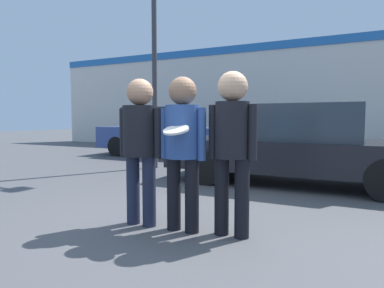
# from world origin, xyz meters

# --- Properties ---
(ground_plane) EXTENTS (56.00, 56.00, 0.00)m
(ground_plane) POSITION_xyz_m (0.00, 0.00, 0.00)
(ground_plane) COLOR #4C4C4F
(storefront_building) EXTENTS (24.00, 0.22, 4.10)m
(storefront_building) POSITION_xyz_m (0.00, 9.98, 2.08)
(storefront_building) COLOR silver
(storefront_building) RESTS_ON ground
(person_left) EXTENTS (0.56, 0.39, 1.65)m
(person_left) POSITION_xyz_m (-0.50, -0.08, 0.99)
(person_left) COLOR #1E2338
(person_left) RESTS_ON ground
(person_middle_with_frisbee) EXTENTS (0.54, 0.57, 1.64)m
(person_middle_with_frisbee) POSITION_xyz_m (0.03, -0.06, 0.98)
(person_middle_with_frisbee) COLOR black
(person_middle_with_frisbee) RESTS_ON ground
(person_right) EXTENTS (0.51, 0.34, 1.68)m
(person_right) POSITION_xyz_m (0.55, 0.03, 1.00)
(person_right) COLOR black
(person_right) RESTS_ON ground
(parked_car_near) EXTENTS (4.60, 1.87, 1.46)m
(parked_car_near) POSITION_xyz_m (0.60, 3.22, 0.73)
(parked_car_near) COLOR black
(parked_car_near) RESTS_ON ground
(parked_car_far) EXTENTS (4.26, 1.78, 1.55)m
(parked_car_far) POSITION_xyz_m (-4.00, 6.14, 0.77)
(parked_car_far) COLOR #334784
(parked_car_far) RESTS_ON ground
(street_lamp) EXTENTS (1.40, 0.35, 5.54)m
(street_lamp) POSITION_xyz_m (-2.56, 3.77, 3.43)
(street_lamp) COLOR #38383D
(street_lamp) RESTS_ON ground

